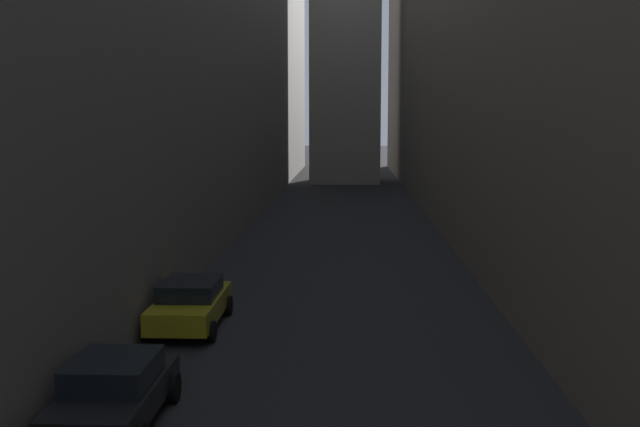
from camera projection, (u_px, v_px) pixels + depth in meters
name	position (u px, v px, depth m)	size (l,w,h in m)	color
ground_plane	(342.00, 224.00, 45.93)	(264.00, 264.00, 0.00)	#232326
building_block_left	(129.00, 35.00, 46.99)	(15.40, 108.00, 22.94)	slate
building_block_right	(534.00, 33.00, 46.03)	(12.23, 108.00, 23.01)	#756B5B
parked_car_left_third	(114.00, 391.00, 15.73)	(2.02, 4.23, 1.47)	black
parked_car_left_far	(190.00, 303.00, 23.27)	(2.06, 4.50, 1.46)	#A59919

